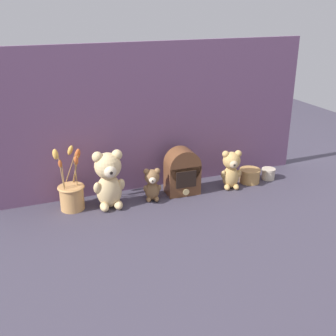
% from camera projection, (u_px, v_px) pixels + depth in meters
% --- Properties ---
extents(ground_plane, '(4.00, 4.00, 0.00)m').
position_uv_depth(ground_plane, '(169.00, 197.00, 2.12)').
color(ground_plane, '#3D3847').
extents(backdrop_wall, '(1.64, 0.02, 0.74)m').
position_uv_depth(backdrop_wall, '(157.00, 117.00, 2.12)').
color(backdrop_wall, '#704C70').
rests_on(backdrop_wall, ground).
extents(teddy_bear_large, '(0.15, 0.14, 0.28)m').
position_uv_depth(teddy_bear_large, '(109.00, 178.00, 1.96)').
color(teddy_bear_large, '#DBBC84').
rests_on(teddy_bear_large, ground).
extents(teddy_bear_medium, '(0.12, 0.10, 0.21)m').
position_uv_depth(teddy_bear_medium, '(231.00, 169.00, 2.18)').
color(teddy_bear_medium, tan).
rests_on(teddy_bear_medium, ground).
extents(teddy_bear_small, '(0.09, 0.08, 0.17)m').
position_uv_depth(teddy_bear_small, '(152.00, 184.00, 2.06)').
color(teddy_bear_small, olive).
rests_on(teddy_bear_small, ground).
extents(flower_vase, '(0.14, 0.15, 0.31)m').
position_uv_depth(flower_vase, '(72.00, 193.00, 1.97)').
color(flower_vase, tan).
rests_on(flower_vase, ground).
extents(vintage_radio, '(0.17, 0.12, 0.24)m').
position_uv_depth(vintage_radio, '(182.00, 171.00, 2.12)').
color(vintage_radio, brown).
rests_on(vintage_radio, ground).
extents(decorative_tin_tall, '(0.11, 0.11, 0.07)m').
position_uv_depth(decorative_tin_tall, '(250.00, 176.00, 2.28)').
color(decorative_tin_tall, tan).
rests_on(decorative_tin_tall, ground).
extents(decorative_tin_short, '(0.07, 0.07, 0.06)m').
position_uv_depth(decorative_tin_short, '(268.00, 174.00, 2.32)').
color(decorative_tin_short, beige).
rests_on(decorative_tin_short, ground).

